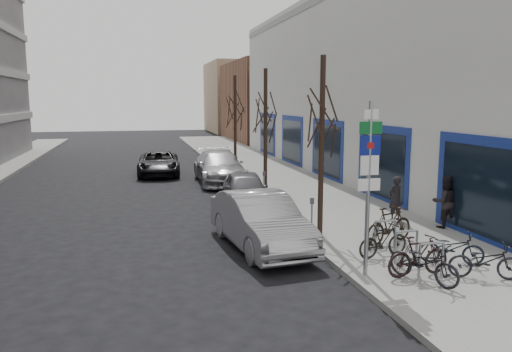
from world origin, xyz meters
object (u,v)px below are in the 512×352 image
bike_rack (406,242)px  tree_far (235,102)px  parked_car_back (220,167)px  highway_sign_pole (369,178)px  meter_mid (264,184)px  bike_far_curb (485,258)px  lane_car (159,163)px  tree_near (322,104)px  bike_mid_inner (383,240)px  parked_car_front (260,221)px  bike_far_inner (389,225)px  bike_near_left (424,259)px  pedestrian_far (445,201)px  tree_mid (266,102)px  meter_back (236,166)px  parked_car_mid (245,190)px  pedestrian_near (395,198)px  bike_near_right (418,255)px  meter_front (312,215)px  bike_mid_curb (451,245)px

bike_rack → tree_far: (-1.20, 15.90, 3.44)m
parked_car_back → highway_sign_pole: bearing=-85.2°
meter_mid → bike_far_curb: bearing=-73.5°
lane_car → bike_far_curb: bearing=-68.2°
tree_near → bike_mid_inner: tree_near is taller
parked_car_front → lane_car: parked_car_front is taller
bike_far_inner → bike_mid_inner: bearing=125.2°
tree_near → meter_mid: (-0.45, 5.00, -3.19)m
bike_far_curb → parked_car_back: 15.91m
bike_near_left → pedestrian_far: size_ratio=1.02×
tree_near → tree_mid: size_ratio=1.00×
bike_rack → bike_far_curb: bike_far_curb is taller
meter_back → pedestrian_far: bearing=-66.3°
bike_far_curb → pedestrian_far: size_ratio=0.95×
bike_mid_inner → tree_mid: bearing=-3.8°
meter_back → bike_far_curb: 15.16m
bike_rack → bike_mid_inner: (-0.37, 0.49, -0.05)m
bike_rack → tree_mid: (-1.20, 9.40, 3.44)m
tree_mid → parked_car_mid: bearing=-129.5°
tree_far → parked_car_mid: bearing=-98.6°
parked_car_front → meter_back: bearing=75.5°
parked_car_back → tree_far: bearing=58.5°
tree_mid → pedestrian_far: tree_mid is taller
bike_mid_inner → lane_car: size_ratio=0.31×
tree_near → pedestrian_near: tree_near is taller
bike_rack → bike_near_right: bike_near_right is taller
meter_front → pedestrian_far: size_ratio=0.75×
tree_mid → bike_mid_curb: 10.63m
bike_far_inner → parked_car_back: parked_car_back is taller
meter_front → bike_near_left: 3.97m
parked_car_back → tree_near: bearing=-82.9°
highway_sign_pole → bike_mid_inner: 2.39m
meter_back → parked_car_front: (-1.52, -10.88, -0.12)m
meter_back → lane_car: meter_back is taller
pedestrian_far → bike_mid_curb: bearing=64.3°
bike_rack → parked_car_back: parked_car_back is taller
highway_sign_pole → parked_car_back: 14.75m
bike_mid_inner → bike_far_curb: bearing=-152.0°
tree_far → pedestrian_near: tree_far is taller
bike_mid_inner → parked_car_back: bearing=-0.6°
highway_sign_pole → parked_car_back: bearing=93.9°
tree_near → pedestrian_near: (3.14, 1.15, -3.19)m
meter_mid → pedestrian_far: bearing=-47.5°
bike_mid_curb → tree_mid: bearing=40.6°
bike_mid_inner → bike_far_inner: (0.76, 1.09, 0.09)m
bike_mid_curb → lane_car: bearing=47.3°
bike_near_left → meter_mid: bearing=70.3°
bike_near_right → parked_car_back: size_ratio=0.29×
meter_front → pedestrian_far: bearing=5.2°
highway_sign_pole → bike_near_right: 2.17m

